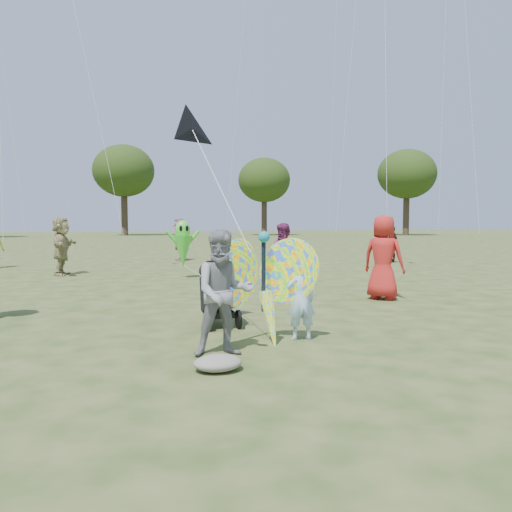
{
  "coord_description": "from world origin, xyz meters",
  "views": [
    {
      "loc": [
        -3.1,
        -6.7,
        1.71
      ],
      "look_at": [
        -0.2,
        1.5,
        1.1
      ],
      "focal_mm": 35.0,
      "sensor_mm": 36.0,
      "label": 1
    }
  ],
  "objects_px": {
    "crowd_d": "(61,246)",
    "crowd_j": "(180,239)",
    "child_girl": "(301,300)",
    "crowd_a": "(383,257)",
    "crowd_h": "(392,244)",
    "alien_kite": "(183,246)",
    "jogging_stroller": "(217,288)",
    "adult_man": "(224,293)",
    "butterfly_kite": "(266,287)",
    "crowd_e": "(285,256)"
  },
  "relations": [
    {
      "from": "crowd_d",
      "to": "crowd_j",
      "type": "height_order",
      "value": "crowd_d"
    },
    {
      "from": "child_girl",
      "to": "crowd_a",
      "type": "bearing_deg",
      "value": -134.6
    },
    {
      "from": "crowd_h",
      "to": "alien_kite",
      "type": "xyz_separation_m",
      "value": [
        -9.31,
        -2.85,
        0.2
      ]
    },
    {
      "from": "jogging_stroller",
      "to": "crowd_d",
      "type": "bearing_deg",
      "value": 109.77
    },
    {
      "from": "crowd_a",
      "to": "child_girl",
      "type": "bearing_deg",
      "value": 94.92
    },
    {
      "from": "adult_man",
      "to": "crowd_j",
      "type": "relative_size",
      "value": 0.87
    },
    {
      "from": "butterfly_kite",
      "to": "crowd_j",
      "type": "bearing_deg",
      "value": 83.75
    },
    {
      "from": "crowd_h",
      "to": "adult_man",
      "type": "bearing_deg",
      "value": 16.75
    },
    {
      "from": "child_girl",
      "to": "crowd_j",
      "type": "xyz_separation_m",
      "value": [
        1.11,
        15.08,
        0.34
      ]
    },
    {
      "from": "crowd_h",
      "to": "jogging_stroller",
      "type": "height_order",
      "value": "crowd_h"
    },
    {
      "from": "child_girl",
      "to": "crowd_h",
      "type": "bearing_deg",
      "value": -125.15
    },
    {
      "from": "jogging_stroller",
      "to": "alien_kite",
      "type": "height_order",
      "value": "alien_kite"
    },
    {
      "from": "butterfly_kite",
      "to": "alien_kite",
      "type": "relative_size",
      "value": 1.02
    },
    {
      "from": "child_girl",
      "to": "crowd_a",
      "type": "relative_size",
      "value": 0.63
    },
    {
      "from": "crowd_h",
      "to": "butterfly_kite",
      "type": "bearing_deg",
      "value": 17.78
    },
    {
      "from": "crowd_h",
      "to": "jogging_stroller",
      "type": "xyz_separation_m",
      "value": [
        -10.09,
        -9.68,
        -0.15
      ]
    },
    {
      "from": "crowd_j",
      "to": "jogging_stroller",
      "type": "height_order",
      "value": "crowd_j"
    },
    {
      "from": "child_girl",
      "to": "jogging_stroller",
      "type": "xyz_separation_m",
      "value": [
        -0.86,
        1.41,
        0.03
      ]
    },
    {
      "from": "crowd_a",
      "to": "butterfly_kite",
      "type": "xyz_separation_m",
      "value": [
        -3.8,
        -2.83,
        -0.13
      ]
    },
    {
      "from": "crowd_h",
      "to": "crowd_j",
      "type": "xyz_separation_m",
      "value": [
        -8.11,
        3.98,
        0.16
      ]
    },
    {
      "from": "child_girl",
      "to": "adult_man",
      "type": "xyz_separation_m",
      "value": [
        -1.27,
        -0.43,
        0.22
      ]
    },
    {
      "from": "crowd_a",
      "to": "crowd_e",
      "type": "relative_size",
      "value": 1.11
    },
    {
      "from": "child_girl",
      "to": "alien_kite",
      "type": "bearing_deg",
      "value": -84.82
    },
    {
      "from": "crowd_d",
      "to": "butterfly_kite",
      "type": "relative_size",
      "value": 1.04
    },
    {
      "from": "adult_man",
      "to": "crowd_e",
      "type": "xyz_separation_m",
      "value": [
        3.16,
        5.54,
        0.03
      ]
    },
    {
      "from": "crowd_d",
      "to": "jogging_stroller",
      "type": "xyz_separation_m",
      "value": [
        2.67,
        -9.01,
        -0.31
      ]
    },
    {
      "from": "child_girl",
      "to": "crowd_h",
      "type": "xyz_separation_m",
      "value": [
        9.23,
        11.09,
        0.18
      ]
    },
    {
      "from": "crowd_e",
      "to": "alien_kite",
      "type": "height_order",
      "value": "alien_kite"
    },
    {
      "from": "adult_man",
      "to": "crowd_j",
      "type": "bearing_deg",
      "value": 87.9
    },
    {
      "from": "butterfly_kite",
      "to": "crowd_h",
      "type": "bearing_deg",
      "value": 48.69
    },
    {
      "from": "butterfly_kite",
      "to": "adult_man",
      "type": "bearing_deg",
      "value": -150.87
    },
    {
      "from": "crowd_d",
      "to": "alien_kite",
      "type": "xyz_separation_m",
      "value": [
        3.45,
        -2.18,
        0.05
      ]
    },
    {
      "from": "crowd_j",
      "to": "alien_kite",
      "type": "distance_m",
      "value": 6.94
    },
    {
      "from": "child_girl",
      "to": "crowd_e",
      "type": "xyz_separation_m",
      "value": [
        1.89,
        5.11,
        0.25
      ]
    },
    {
      "from": "crowd_j",
      "to": "alien_kite",
      "type": "xyz_separation_m",
      "value": [
        -1.2,
        -6.83,
        0.05
      ]
    },
    {
      "from": "crowd_e",
      "to": "adult_man",
      "type": "bearing_deg",
      "value": -77.69
    },
    {
      "from": "jogging_stroller",
      "to": "adult_man",
      "type": "bearing_deg",
      "value": -99.24
    },
    {
      "from": "crowd_e",
      "to": "crowd_j",
      "type": "relative_size",
      "value": 0.9
    },
    {
      "from": "crowd_j",
      "to": "butterfly_kite",
      "type": "height_order",
      "value": "crowd_j"
    },
    {
      "from": "crowd_a",
      "to": "alien_kite",
      "type": "xyz_separation_m",
      "value": [
        -3.34,
        5.43,
        0.05
      ]
    },
    {
      "from": "alien_kite",
      "to": "crowd_a",
      "type": "bearing_deg",
      "value": -58.42
    },
    {
      "from": "crowd_h",
      "to": "alien_kite",
      "type": "bearing_deg",
      "value": -13.88
    },
    {
      "from": "child_girl",
      "to": "crowd_j",
      "type": "bearing_deg",
      "value": -89.62
    },
    {
      "from": "butterfly_kite",
      "to": "crowd_e",
      "type": "bearing_deg",
      "value": 64.65
    },
    {
      "from": "adult_man",
      "to": "crowd_h",
      "type": "xyz_separation_m",
      "value": [
        10.5,
        11.52,
        -0.04
      ]
    },
    {
      "from": "crowd_d",
      "to": "crowd_e",
      "type": "xyz_separation_m",
      "value": [
        5.42,
        -5.31,
        -0.09
      ]
    },
    {
      "from": "adult_man",
      "to": "crowd_j",
      "type": "distance_m",
      "value": 15.69
    },
    {
      "from": "child_girl",
      "to": "crowd_j",
      "type": "distance_m",
      "value": 15.12
    },
    {
      "from": "crowd_e",
      "to": "alien_kite",
      "type": "bearing_deg",
      "value": 164.19
    },
    {
      "from": "adult_man",
      "to": "crowd_h",
      "type": "relative_size",
      "value": 1.05
    }
  ]
}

